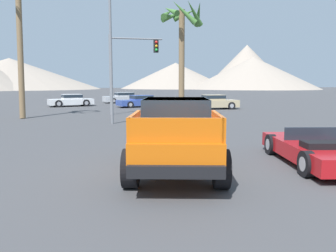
% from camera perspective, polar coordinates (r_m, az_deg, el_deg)
% --- Properties ---
extents(ground_plane, '(320.00, 320.00, 0.00)m').
position_cam_1_polar(ground_plane, '(8.93, 1.49, -7.12)').
color(ground_plane, '#424244').
extents(orange_pickup_truck, '(3.04, 5.13, 1.82)m').
position_cam_1_polar(orange_pickup_truck, '(8.67, 1.37, -0.61)').
color(orange_pickup_truck, orange).
rests_on(orange_pickup_truck, ground_plane).
extents(red_convertible_car, '(2.53, 4.38, 0.98)m').
position_cam_1_polar(red_convertible_car, '(10.04, 24.67, -3.86)').
color(red_convertible_car, '#B21419').
rests_on(red_convertible_car, ground_plane).
extents(parked_car_silver, '(4.83, 2.78, 1.21)m').
position_cam_1_polar(parked_car_silver, '(38.52, -7.74, 4.95)').
color(parked_car_silver, '#B7BABF').
rests_on(parked_car_silver, ground_plane).
extents(parked_car_tan, '(4.05, 1.87, 1.26)m').
position_cam_1_polar(parked_car_tan, '(29.11, 8.05, 4.20)').
color(parked_car_tan, tan).
rests_on(parked_car_tan, ground_plane).
extents(parked_car_white, '(4.53, 2.88, 1.19)m').
position_cam_1_polar(parked_car_white, '(33.66, -16.51, 4.35)').
color(parked_car_white, white).
rests_on(parked_car_white, ground_plane).
extents(parked_car_blue, '(4.68, 2.88, 1.12)m').
position_cam_1_polar(parked_car_blue, '(31.52, -4.77, 4.38)').
color(parked_car_blue, '#334C9E').
rests_on(parked_car_blue, ground_plane).
extents(traffic_light_main, '(3.84, 0.38, 5.66)m').
position_cam_1_polar(traffic_light_main, '(24.08, -6.52, 11.49)').
color(traffic_light_main, slate).
rests_on(traffic_light_main, ground_plane).
extents(street_lamp_post, '(0.90, 0.24, 7.47)m').
position_cam_1_polar(street_lamp_post, '(18.55, -9.96, 14.34)').
color(street_lamp_post, slate).
rests_on(street_lamp_post, ground_plane).
extents(palm_tree_tall, '(2.80, 2.71, 9.21)m').
position_cam_1_polar(palm_tree_tall, '(23.43, -24.78, 18.05)').
color(palm_tree_tall, brown).
rests_on(palm_tree_tall, ground_plane).
extents(palm_tree_short, '(2.73, 2.67, 7.13)m').
position_cam_1_polar(palm_tree_short, '(20.96, 2.47, 16.07)').
color(palm_tree_short, brown).
rests_on(palm_tree_short, ground_plane).
extents(distant_mountain_range, '(167.93, 82.57, 18.88)m').
position_cam_1_polar(distant_mountain_range, '(130.34, -14.25, 9.36)').
color(distant_mountain_range, gray).
rests_on(distant_mountain_range, ground_plane).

